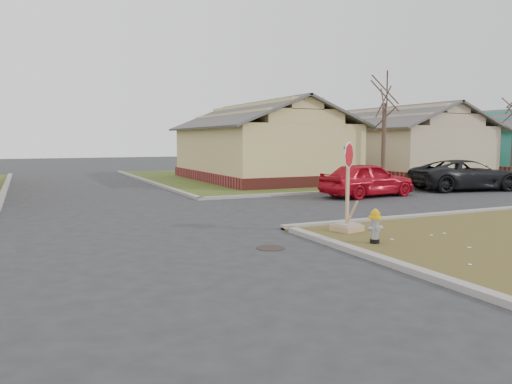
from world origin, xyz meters
name	(u,v)px	position (x,y,z in m)	size (l,w,h in m)	color
ground	(168,253)	(0.00, 0.00, 0.00)	(120.00, 120.00, 0.00)	#262628
verge_far_right	(401,173)	(22.00, 18.00, 0.03)	(37.00, 19.00, 0.05)	#36491A
curbs	(125,219)	(0.00, 5.00, 0.00)	(80.00, 40.00, 0.12)	gray
manhole	(271,248)	(2.20, -0.50, 0.01)	(0.64, 0.64, 0.01)	black
side_house_yellow	(260,143)	(10.00, 16.50, 2.19)	(7.60, 11.60, 4.70)	maroon
side_house_tan	(394,143)	(20.00, 16.50, 2.19)	(7.60, 11.60, 4.70)	maroon
side_house_teal	(498,143)	(30.00, 16.50, 2.19)	(7.60, 11.60, 4.70)	maroon
tree_mid_right	(384,145)	(14.00, 10.20, 2.15)	(0.22, 0.22, 4.20)	#3B2A22
fire_hydrant	(375,224)	(4.50, -1.22, 0.49)	(0.30, 0.30, 0.79)	black
stop_sign	(347,212)	(4.82, 0.32, 0.55)	(0.65, 0.64, 2.31)	tan
red_sedan	(367,179)	(10.46, 6.86, 0.73)	(1.72, 4.28, 1.46)	red
dark_pickup	(466,175)	(16.42, 7.08, 0.73)	(2.41, 5.23, 1.45)	black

